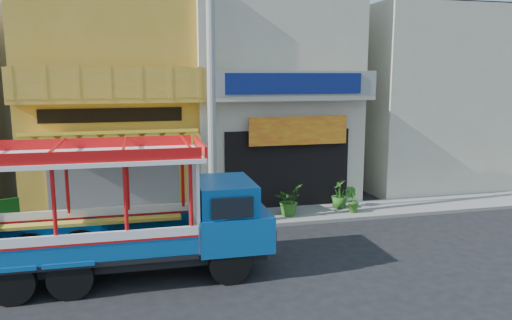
{
  "coord_description": "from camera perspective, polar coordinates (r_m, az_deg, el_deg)",
  "views": [
    {
      "loc": [
        -3.45,
        -11.81,
        4.86
      ],
      "look_at": [
        0.19,
        2.5,
        2.31
      ],
      "focal_mm": 35.0,
      "sensor_mm": 36.0,
      "label": 1
    }
  ],
  "objects": [
    {
      "name": "potted_plant_a",
      "position": [
        17.02,
        3.72,
        -4.58
      ],
      "size": [
        1.23,
        1.24,
        1.05
      ],
      "primitive_type": "imported",
      "rotation": [
        0.0,
        0.0,
        0.87
      ],
      "color": "#295D1A",
      "rests_on": "sidewalk"
    },
    {
      "name": "sidewalk",
      "position": [
        16.88,
        -1.9,
        -6.74
      ],
      "size": [
        30.0,
        2.0,
        0.12
      ],
      "primitive_type": "cube",
      "color": "slate",
      "rests_on": "ground"
    },
    {
      "name": "ground",
      "position": [
        13.23,
        1.91,
        -11.77
      ],
      "size": [
        90.0,
        90.0,
        0.0
      ],
      "primitive_type": "plane",
      "color": "black",
      "rests_on": "ground"
    },
    {
      "name": "shophouse_left",
      "position": [
        19.79,
        -15.98,
        7.24
      ],
      "size": [
        6.0,
        7.5,
        8.24
      ],
      "color": "#B79028",
      "rests_on": "ground"
    },
    {
      "name": "filler_building_right",
      "position": [
        23.42,
        17.98,
        6.72
      ],
      "size": [
        6.0,
        6.0,
        7.6
      ],
      "primitive_type": "cube",
      "color": "#B5AA95",
      "rests_on": "ground"
    },
    {
      "name": "potted_plant_c",
      "position": [
        18.13,
        9.51,
        -3.84
      ],
      "size": [
        0.76,
        0.76,
        1.03
      ],
      "primitive_type": "imported",
      "rotation": [
        0.0,
        0.0,
        4.28
      ],
      "color": "#295D1A",
      "rests_on": "sidewalk"
    },
    {
      "name": "potted_plant_b",
      "position": [
        17.65,
        10.91,
        -4.48
      ],
      "size": [
        0.63,
        0.61,
        0.89
      ],
      "primitive_type": "imported",
      "rotation": [
        0.0,
        0.0,
        2.47
      ],
      "color": "#295D1A",
      "rests_on": "sidewalk"
    },
    {
      "name": "party_pilaster",
      "position": [
        16.86,
        -5.94,
        6.81
      ],
      "size": [
        0.35,
        0.3,
        8.0
      ],
      "primitive_type": "cube",
      "color": "#B5AA95",
      "rests_on": "ground"
    },
    {
      "name": "utility_pole",
      "position": [
        15.33,
        -4.59,
        10.4
      ],
      "size": [
        28.0,
        0.26,
        9.0
      ],
      "color": "gray",
      "rests_on": "ground"
    },
    {
      "name": "green_sign",
      "position": [
        17.07,
        -26.44,
        -5.9
      ],
      "size": [
        0.65,
        0.48,
        1.01
      ],
      "color": "black",
      "rests_on": "sidewalk"
    },
    {
      "name": "shophouse_right",
      "position": [
        20.53,
        1.15,
        7.68
      ],
      "size": [
        6.0,
        6.75,
        8.24
      ],
      "color": "#B5AA95",
      "rests_on": "ground"
    },
    {
      "name": "songthaew_truck",
      "position": [
        12.29,
        -12.51,
        -5.9
      ],
      "size": [
        7.09,
        2.49,
        3.29
      ],
      "color": "black",
      "rests_on": "ground"
    }
  ]
}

